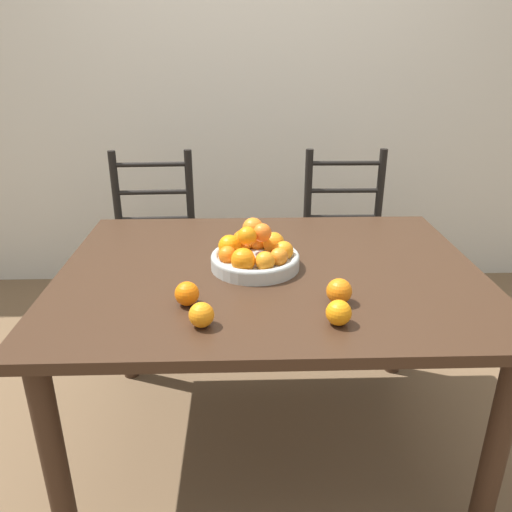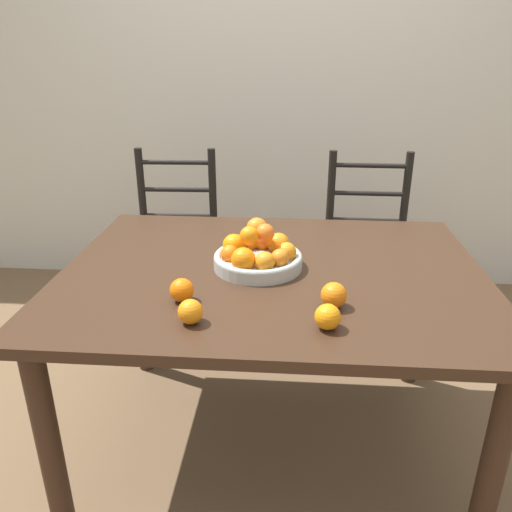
{
  "view_description": "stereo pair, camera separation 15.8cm",
  "coord_description": "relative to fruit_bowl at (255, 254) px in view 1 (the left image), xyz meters",
  "views": [
    {
      "loc": [
        -0.1,
        -1.55,
        1.45
      ],
      "look_at": [
        -0.05,
        -0.08,
        0.84
      ],
      "focal_mm": 35.0,
      "sensor_mm": 36.0,
      "label": 1
    },
    {
      "loc": [
        0.06,
        -1.54,
        1.45
      ],
      "look_at": [
        -0.05,
        -0.08,
        0.84
      ],
      "focal_mm": 35.0,
      "sensor_mm": 36.0,
      "label": 2
    }
  ],
  "objects": [
    {
      "name": "orange_loose_3",
      "position": [
        -0.2,
        -0.27,
        -0.01
      ],
      "size": [
        0.07,
        0.07,
        0.07
      ],
      "color": "orange",
      "rests_on": "dining_table"
    },
    {
      "name": "chair_right",
      "position": [
        0.5,
        0.84,
        -0.34
      ],
      "size": [
        0.43,
        0.41,
        0.97
      ],
      "rotation": [
        0.0,
        0.0,
        -0.01
      ],
      "color": "black",
      "rests_on": "ground_plane"
    },
    {
      "name": "ground_plane",
      "position": [
        0.05,
        -0.01,
        -0.8
      ],
      "size": [
        12.0,
        12.0,
        0.0
      ],
      "primitive_type": "plane",
      "color": "brown"
    },
    {
      "name": "dining_table",
      "position": [
        0.05,
        -0.01,
        -0.14
      ],
      "size": [
        1.42,
        1.08,
        0.76
      ],
      "color": "#382316",
      "rests_on": "ground_plane"
    },
    {
      "name": "orange_loose_0",
      "position": [
        0.21,
        -0.39,
        -0.01
      ],
      "size": [
        0.07,
        0.07,
        0.07
      ],
      "color": "orange",
      "rests_on": "dining_table"
    },
    {
      "name": "orange_loose_2",
      "position": [
        0.24,
        -0.27,
        -0.01
      ],
      "size": [
        0.08,
        0.08,
        0.08
      ],
      "color": "orange",
      "rests_on": "dining_table"
    },
    {
      "name": "chair_left",
      "position": [
        -0.5,
        0.84,
        -0.34
      ],
      "size": [
        0.43,
        0.41,
        0.97
      ],
      "rotation": [
        0.0,
        0.0,
        0.04
      ],
      "color": "black",
      "rests_on": "ground_plane"
    },
    {
      "name": "fruit_bowl",
      "position": [
        0.0,
        0.0,
        0.0
      ],
      "size": [
        0.3,
        0.3,
        0.17
      ],
      "color": "#B2B7B2",
      "rests_on": "dining_table"
    },
    {
      "name": "wall_back",
      "position": [
        0.05,
        1.57,
        0.5
      ],
      "size": [
        8.0,
        0.06,
        2.6
      ],
      "color": "beige",
      "rests_on": "ground_plane"
    },
    {
      "name": "orange_loose_1",
      "position": [
        -0.15,
        -0.39,
        -0.01
      ],
      "size": [
        0.07,
        0.07,
        0.07
      ],
      "color": "orange",
      "rests_on": "dining_table"
    }
  ]
}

